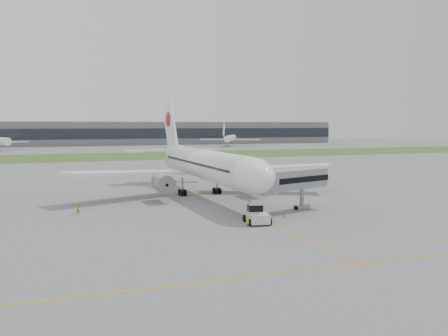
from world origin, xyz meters
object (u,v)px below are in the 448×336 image
object	(u,v)px
pushback_tug	(256,215)
jet_bridge	(288,180)
ground_crew_near	(248,220)
airliner	(204,164)

from	to	relation	value
pushback_tug	jet_bridge	bearing A→B (deg)	46.93
pushback_tug	ground_crew_near	size ratio (longest dim) A/B	2.95
pushback_tug	ground_crew_near	distance (m)	2.85
jet_bridge	ground_crew_near	world-z (taller)	jet_bridge
jet_bridge	ground_crew_near	size ratio (longest dim) A/B	8.10
airliner	pushback_tug	xyz separation A→B (m)	(-0.97, -24.42, -4.64)
ground_crew_near	airliner	bearing A→B (deg)	-117.09
pushback_tug	airliner	bearing A→B (deg)	98.48
airliner	pushback_tug	size ratio (longest dim) A/B	11.47
jet_bridge	ground_crew_near	xyz separation A→B (m)	(-9.30, -7.24, -3.76)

